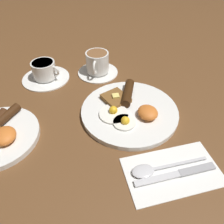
# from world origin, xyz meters

# --- Properties ---
(ground_plane) EXTENTS (3.00, 3.00, 0.00)m
(ground_plane) POSITION_xyz_m (0.00, 0.00, 0.00)
(ground_plane) COLOR brown
(breakfast_plate_near) EXTENTS (0.28, 0.28, 0.04)m
(breakfast_plate_near) POSITION_xyz_m (0.00, 0.00, 0.01)
(breakfast_plate_near) COLOR white
(breakfast_plate_near) RESTS_ON ground_plane
(teacup_near) EXTENTS (0.15, 0.15, 0.08)m
(teacup_near) POSITION_xyz_m (0.24, 0.03, 0.03)
(teacup_near) COLOR white
(teacup_near) RESTS_ON ground_plane
(teacup_far) EXTENTS (0.16, 0.16, 0.07)m
(teacup_far) POSITION_xyz_m (0.26, 0.21, 0.03)
(teacup_far) COLOR white
(teacup_far) RESTS_ON ground_plane
(napkin) EXTENTS (0.14, 0.22, 0.01)m
(napkin) POSITION_xyz_m (-0.21, -0.02, 0.00)
(napkin) COLOR white
(napkin) RESTS_ON ground_plane
(knife) EXTENTS (0.03, 0.19, 0.01)m
(knife) POSITION_xyz_m (-0.23, -0.03, 0.01)
(knife) COLOR silver
(knife) RESTS_ON napkin
(spoon) EXTENTS (0.04, 0.18, 0.01)m
(spoon) POSITION_xyz_m (-0.20, 0.03, 0.01)
(spoon) COLOR silver
(spoon) RESTS_ON napkin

